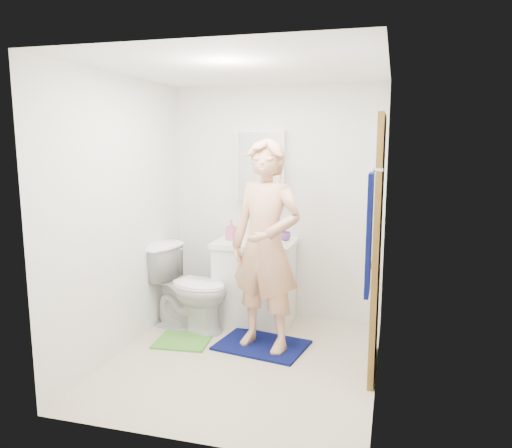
% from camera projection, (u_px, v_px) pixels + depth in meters
% --- Properties ---
extents(floor, '(2.20, 2.40, 0.02)m').
position_uv_depth(floor, '(243.00, 361.00, 4.25)').
color(floor, beige).
rests_on(floor, ground).
extents(ceiling, '(2.20, 2.40, 0.02)m').
position_uv_depth(ceiling, '(242.00, 67.00, 3.84)').
color(ceiling, white).
rests_on(ceiling, ground).
extents(wall_back, '(2.20, 0.02, 2.40)m').
position_uv_depth(wall_back, '(277.00, 203.00, 5.19)').
color(wall_back, white).
rests_on(wall_back, ground).
extents(wall_front, '(2.20, 0.02, 2.40)m').
position_uv_depth(wall_front, '(182.00, 255.00, 2.89)').
color(wall_front, white).
rests_on(wall_front, ground).
extents(wall_left, '(0.02, 2.40, 2.40)m').
position_uv_depth(wall_left, '(121.00, 216.00, 4.34)').
color(wall_left, white).
rests_on(wall_left, ground).
extents(wall_right, '(0.02, 2.40, 2.40)m').
position_uv_depth(wall_right, '(384.00, 228.00, 3.75)').
color(wall_right, white).
rests_on(wall_right, ground).
extents(vanity_cabinet, '(0.75, 0.55, 0.80)m').
position_uv_depth(vanity_cabinet, '(255.00, 284.00, 5.09)').
color(vanity_cabinet, white).
rests_on(vanity_cabinet, floor).
extents(countertop, '(0.79, 0.59, 0.05)m').
position_uv_depth(countertop, '(255.00, 243.00, 5.02)').
color(countertop, white).
rests_on(countertop, vanity_cabinet).
extents(sink_basin, '(0.40, 0.40, 0.03)m').
position_uv_depth(sink_basin, '(255.00, 242.00, 5.01)').
color(sink_basin, white).
rests_on(sink_basin, countertop).
extents(faucet, '(0.03, 0.03, 0.12)m').
position_uv_depth(faucet, '(260.00, 232.00, 5.17)').
color(faucet, silver).
rests_on(faucet, countertop).
extents(medicine_cabinet, '(0.50, 0.12, 0.70)m').
position_uv_depth(medicine_cabinet, '(261.00, 165.00, 5.10)').
color(medicine_cabinet, white).
rests_on(medicine_cabinet, wall_back).
extents(mirror_panel, '(0.46, 0.01, 0.66)m').
position_uv_depth(mirror_panel, '(259.00, 165.00, 5.04)').
color(mirror_panel, white).
rests_on(mirror_panel, wall_back).
extents(door, '(0.05, 0.80, 2.05)m').
position_uv_depth(door, '(377.00, 246.00, 3.94)').
color(door, brown).
rests_on(door, ground).
extents(door_knob, '(0.07, 0.07, 0.07)m').
position_uv_depth(door_knob, '(370.00, 265.00, 3.66)').
color(door_knob, gold).
rests_on(door_knob, door).
extents(towel, '(0.03, 0.24, 0.80)m').
position_uv_depth(towel, '(369.00, 235.00, 3.22)').
color(towel, '#080E4C').
rests_on(towel, wall_right).
extents(towel_hook, '(0.06, 0.02, 0.02)m').
position_uv_depth(towel_hook, '(378.00, 170.00, 3.14)').
color(towel_hook, silver).
rests_on(towel_hook, wall_right).
extents(toilet, '(0.91, 0.66, 0.84)m').
position_uv_depth(toilet, '(189.00, 288.00, 4.90)').
color(toilet, white).
rests_on(toilet, floor).
extents(bath_mat, '(0.87, 0.69, 0.02)m').
position_uv_depth(bath_mat, '(262.00, 345.00, 4.53)').
color(bath_mat, '#080E4C').
rests_on(bath_mat, floor).
extents(green_rug, '(0.52, 0.45, 0.02)m').
position_uv_depth(green_rug, '(183.00, 341.00, 4.63)').
color(green_rug, '#52A236').
rests_on(green_rug, floor).
extents(soap_dispenser, '(0.12, 0.12, 0.20)m').
position_uv_depth(soap_dispenser, '(232.00, 230.00, 5.04)').
color(soap_dispenser, '#D36282').
rests_on(soap_dispenser, countertop).
extents(toothbrush_cup, '(0.14, 0.14, 0.09)m').
position_uv_depth(toothbrush_cup, '(285.00, 236.00, 5.03)').
color(toothbrush_cup, '#713E89').
rests_on(toothbrush_cup, countertop).
extents(man, '(0.77, 0.62, 1.84)m').
position_uv_depth(man, '(266.00, 246.00, 4.33)').
color(man, tan).
rests_on(man, bath_mat).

